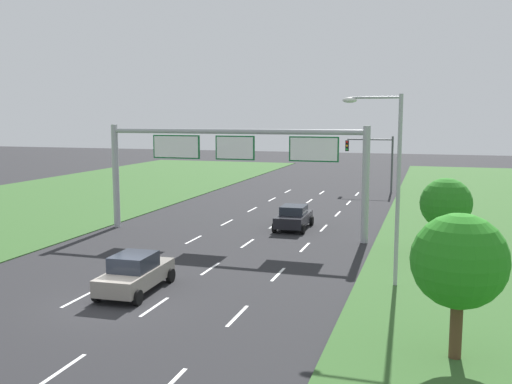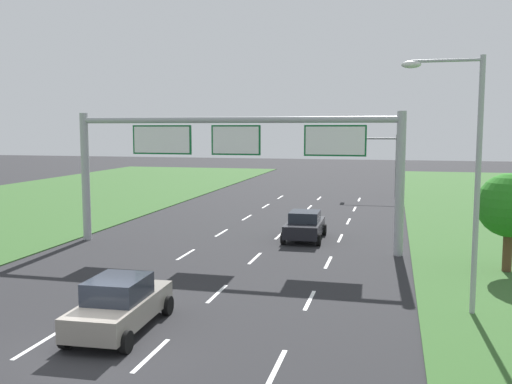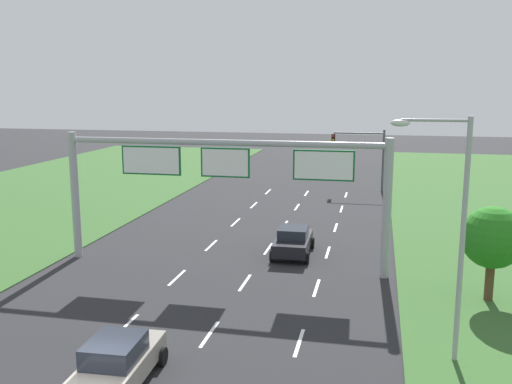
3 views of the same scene
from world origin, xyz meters
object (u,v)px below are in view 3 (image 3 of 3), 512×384
object	(u,v)px
roadside_tree_mid	(493,238)
car_near_red	(117,364)
sign_gantry	(224,174)
traffic_light_mast	(362,149)
street_lamp	(452,219)
car_lead_silver	(293,241)

from	to	relation	value
roadside_tree_mid	car_near_red	bearing A→B (deg)	-141.06
sign_gantry	traffic_light_mast	distance (m)	24.90
sign_gantry	street_lamp	bearing A→B (deg)	-39.89
sign_gantry	roadside_tree_mid	world-z (taller)	sign_gantry
sign_gantry	traffic_light_mast	world-z (taller)	sign_gantry
car_near_red	sign_gantry	bearing A→B (deg)	87.37
street_lamp	traffic_light_mast	bearing A→B (deg)	96.92
car_lead_silver	traffic_light_mast	distance (m)	21.61
traffic_light_mast	roadside_tree_mid	bearing A→B (deg)	-76.12
sign_gantry	roadside_tree_mid	size ratio (longest dim) A/B	4.01
street_lamp	sign_gantry	bearing A→B (deg)	140.11
car_near_red	roadside_tree_mid	distance (m)	16.68
sign_gantry	street_lamp	size ratio (longest dim) A/B	2.03
car_near_red	street_lamp	distance (m)	11.90
car_near_red	street_lamp	xyz separation A→B (m)	(10.32, 4.15, 4.25)
car_near_red	traffic_light_mast	world-z (taller)	traffic_light_mast
car_lead_silver	street_lamp	bearing A→B (deg)	-59.76
car_near_red	roadside_tree_mid	world-z (taller)	roadside_tree_mid
traffic_light_mast	car_near_red	bearing A→B (deg)	-99.80
car_near_red	car_lead_silver	distance (m)	15.95
roadside_tree_mid	car_lead_silver	bearing A→B (deg)	151.45
roadside_tree_mid	sign_gantry	bearing A→B (deg)	169.80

